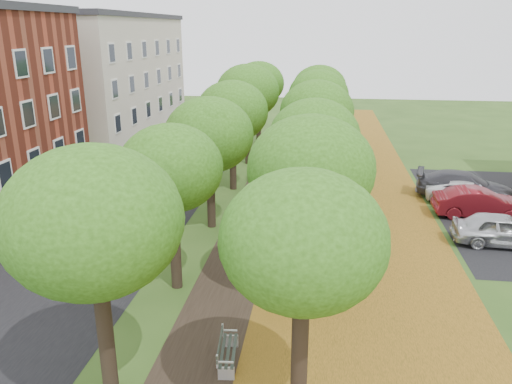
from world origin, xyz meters
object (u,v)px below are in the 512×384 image
(car_white, at_px, (469,193))
(car_silver, at_px, (503,230))
(car_grey, at_px, (465,186))
(bench, at_px, (226,351))
(car_red, at_px, (480,203))

(car_white, bearing_deg, car_silver, -164.44)
(car_silver, relative_size, car_grey, 0.81)
(bench, xyz_separation_m, car_red, (10.54, 13.19, 0.34))
(car_silver, height_order, car_red, car_red)
(bench, bearing_deg, car_white, -40.30)
(car_silver, xyz_separation_m, car_white, (0.00, 5.51, -0.10))
(car_silver, bearing_deg, car_grey, 3.57)
(car_white, bearing_deg, bench, 160.83)
(car_red, xyz_separation_m, car_grey, (0.00, 2.91, 0.02))
(bench, height_order, car_white, car_white)
(bench, relative_size, car_silver, 0.39)
(bench, bearing_deg, car_silver, -52.97)
(car_silver, distance_m, car_grey, 6.41)
(car_silver, bearing_deg, car_red, 3.57)
(car_red, height_order, car_white, car_red)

